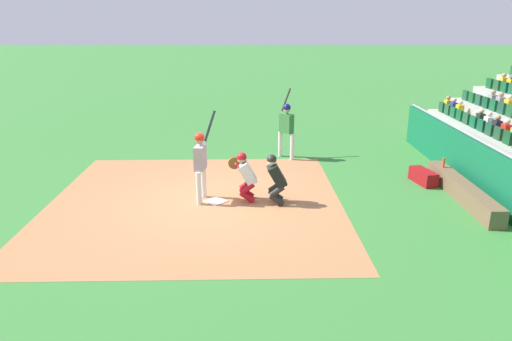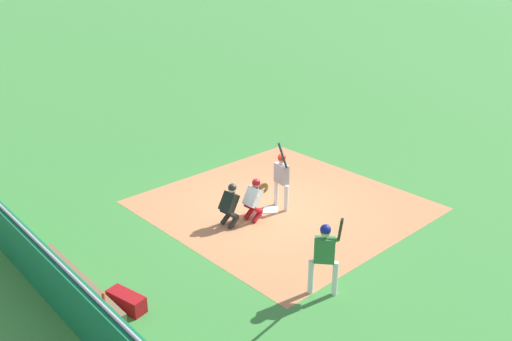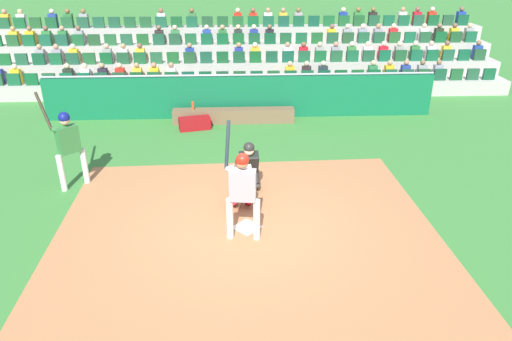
{
  "view_description": "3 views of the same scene",
  "coord_description": "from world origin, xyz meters",
  "px_view_note": "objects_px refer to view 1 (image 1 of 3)",
  "views": [
    {
      "loc": [
        -10.66,
        -1.04,
        4.26
      ],
      "look_at": [
        -0.06,
        -1.0,
        0.84
      ],
      "focal_mm": 32.43,
      "sensor_mm": 36.0,
      "label": 1
    },
    {
      "loc": [
        10.94,
        -10.21,
        7.62
      ],
      "look_at": [
        -0.11,
        -0.49,
        1.39
      ],
      "focal_mm": 39.37,
      "sensor_mm": 36.0,
      "label": 2
    },
    {
      "loc": [
        0.19,
        7.87,
        4.98
      ],
      "look_at": [
        -0.19,
        -0.29,
        1.11
      ],
      "focal_mm": 33.14,
      "sensor_mm": 36.0,
      "label": 3
    }
  ],
  "objects_px": {
    "catcher_crouching": "(245,173)",
    "dugout_bench": "(462,190)",
    "home_plate_umpire": "(275,177)",
    "water_bottle_on_bench": "(444,163)",
    "equipment_duffel_bag": "(423,177)",
    "home_plate_marker": "(216,201)",
    "batter_at_plate": "(201,159)",
    "on_deck_batter": "(286,124)"
  },
  "relations": [
    {
      "from": "catcher_crouching",
      "to": "dugout_bench",
      "type": "distance_m",
      "value": 5.47
    },
    {
      "from": "home_plate_umpire",
      "to": "water_bottle_on_bench",
      "type": "xyz_separation_m",
      "value": [
        1.57,
        -4.68,
        -0.12
      ]
    },
    {
      "from": "water_bottle_on_bench",
      "to": "equipment_duffel_bag",
      "type": "distance_m",
      "value": 0.67
    },
    {
      "from": "home_plate_marker",
      "to": "water_bottle_on_bench",
      "type": "distance_m",
      "value": 6.35
    },
    {
      "from": "water_bottle_on_bench",
      "to": "equipment_duffel_bag",
      "type": "bearing_deg",
      "value": 97.54
    },
    {
      "from": "equipment_duffel_bag",
      "to": "water_bottle_on_bench",
      "type": "bearing_deg",
      "value": -95.79
    },
    {
      "from": "catcher_crouching",
      "to": "home_plate_umpire",
      "type": "height_order",
      "value": "same"
    },
    {
      "from": "catcher_crouching",
      "to": "home_plate_umpire",
      "type": "relative_size",
      "value": 1.0
    },
    {
      "from": "batter_at_plate",
      "to": "equipment_duffel_bag",
      "type": "distance_m",
      "value": 6.16
    },
    {
      "from": "dugout_bench",
      "to": "home_plate_marker",
      "type": "bearing_deg",
      "value": 92.17
    },
    {
      "from": "water_bottle_on_bench",
      "to": "catcher_crouching",
      "type": "bearing_deg",
      "value": 104.23
    },
    {
      "from": "catcher_crouching",
      "to": "dugout_bench",
      "type": "relative_size",
      "value": 0.34
    },
    {
      "from": "home_plate_umpire",
      "to": "water_bottle_on_bench",
      "type": "relative_size",
      "value": 4.73
    },
    {
      "from": "home_plate_umpire",
      "to": "dugout_bench",
      "type": "xyz_separation_m",
      "value": [
        0.32,
        -4.7,
        -0.47
      ]
    },
    {
      "from": "water_bottle_on_bench",
      "to": "batter_at_plate",
      "type": "bearing_deg",
      "value": 102.1
    },
    {
      "from": "home_plate_marker",
      "to": "dugout_bench",
      "type": "bearing_deg",
      "value": -87.83
    },
    {
      "from": "home_plate_umpire",
      "to": "on_deck_batter",
      "type": "xyz_separation_m",
      "value": [
        3.97,
        -0.49,
        0.43
      ]
    },
    {
      "from": "catcher_crouching",
      "to": "on_deck_batter",
      "type": "xyz_separation_m",
      "value": [
        3.78,
        -1.23,
        0.41
      ]
    },
    {
      "from": "batter_at_plate",
      "to": "home_plate_umpire",
      "type": "xyz_separation_m",
      "value": [
        -0.18,
        -1.81,
        -0.39
      ]
    },
    {
      "from": "equipment_duffel_bag",
      "to": "home_plate_umpire",
      "type": "bearing_deg",
      "value": 96.56
    },
    {
      "from": "equipment_duffel_bag",
      "to": "catcher_crouching",
      "type": "bearing_deg",
      "value": 91.63
    },
    {
      "from": "on_deck_batter",
      "to": "home_plate_umpire",
      "type": "bearing_deg",
      "value": 172.96
    },
    {
      "from": "water_bottle_on_bench",
      "to": "equipment_duffel_bag",
      "type": "xyz_separation_m",
      "value": [
        -0.07,
        0.54,
        -0.38
      ]
    },
    {
      "from": "dugout_bench",
      "to": "on_deck_batter",
      "type": "relative_size",
      "value": 1.71
    },
    {
      "from": "batter_at_plate",
      "to": "catcher_crouching",
      "type": "bearing_deg",
      "value": -88.99
    },
    {
      "from": "catcher_crouching",
      "to": "on_deck_batter",
      "type": "relative_size",
      "value": 0.57
    },
    {
      "from": "home_plate_marker",
      "to": "on_deck_batter",
      "type": "relative_size",
      "value": 0.2
    },
    {
      "from": "home_plate_umpire",
      "to": "on_deck_batter",
      "type": "relative_size",
      "value": 0.57
    },
    {
      "from": "on_deck_batter",
      "to": "equipment_duffel_bag",
      "type": "bearing_deg",
      "value": -124.21
    },
    {
      "from": "home_plate_marker",
      "to": "on_deck_batter",
      "type": "xyz_separation_m",
      "value": [
        3.88,
        -1.96,
        1.1
      ]
    },
    {
      "from": "on_deck_batter",
      "to": "batter_at_plate",
      "type": "bearing_deg",
      "value": 148.73
    },
    {
      "from": "home_plate_marker",
      "to": "batter_at_plate",
      "type": "xyz_separation_m",
      "value": [
        0.09,
        0.35,
        1.07
      ]
    },
    {
      "from": "water_bottle_on_bench",
      "to": "on_deck_batter",
      "type": "relative_size",
      "value": 0.12
    },
    {
      "from": "batter_at_plate",
      "to": "home_plate_umpire",
      "type": "height_order",
      "value": "batter_at_plate"
    },
    {
      "from": "dugout_bench",
      "to": "on_deck_batter",
      "type": "distance_m",
      "value": 5.65
    },
    {
      "from": "batter_at_plate",
      "to": "equipment_duffel_bag",
      "type": "height_order",
      "value": "batter_at_plate"
    },
    {
      "from": "catcher_crouching",
      "to": "on_deck_batter",
      "type": "height_order",
      "value": "on_deck_batter"
    },
    {
      "from": "batter_at_plate",
      "to": "on_deck_batter",
      "type": "distance_m",
      "value": 4.44
    },
    {
      "from": "home_plate_umpire",
      "to": "catcher_crouching",
      "type": "bearing_deg",
      "value": 75.26
    },
    {
      "from": "water_bottle_on_bench",
      "to": "dugout_bench",
      "type": "bearing_deg",
      "value": -178.68
    },
    {
      "from": "home_plate_marker",
      "to": "equipment_duffel_bag",
      "type": "xyz_separation_m",
      "value": [
        1.41,
        -5.6,
        0.17
      ]
    },
    {
      "from": "home_plate_marker",
      "to": "batter_at_plate",
      "type": "bearing_deg",
      "value": 76.03
    }
  ]
}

